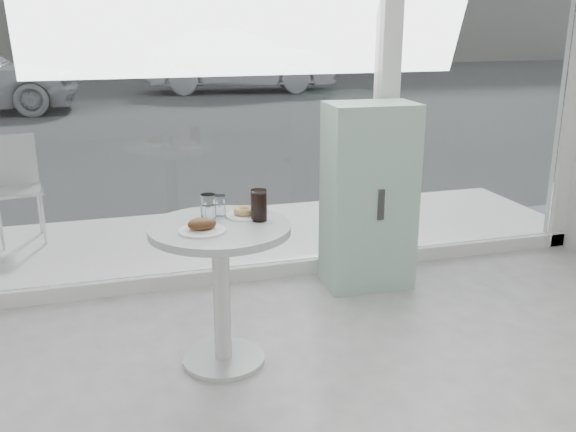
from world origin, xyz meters
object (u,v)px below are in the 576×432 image
object	(u,v)px
water_tumbler_a	(208,208)
cola_glass	(259,206)
patio_chair	(16,182)
plate_fritter	(203,226)
plate_donut	(244,213)
mint_cabinet	(369,197)
car_silver	(239,61)
main_table	(221,266)
water_tumbler_b	(219,207)

from	to	relation	value
water_tumbler_a	cola_glass	size ratio (longest dim) A/B	0.80
patio_chair	cola_glass	size ratio (longest dim) A/B	5.19
plate_fritter	plate_donut	distance (m)	0.31
mint_cabinet	plate_fritter	bearing A→B (deg)	-142.46
car_silver	plate_donut	xyz separation A→B (m)	(-2.82, -13.04, 0.02)
car_silver	cola_glass	bearing A→B (deg)	175.98
plate_fritter	cola_glass	distance (m)	0.33
patio_chair	cola_glass	distance (m)	2.71
main_table	patio_chair	distance (m)	2.61
plate_fritter	main_table	bearing A→B (deg)	40.35
main_table	plate_donut	bearing A→B (deg)	33.77
plate_donut	water_tumbler_a	distance (m)	0.19
water_tumbler_a	water_tumbler_b	world-z (taller)	water_tumbler_a
main_table	cola_glass	world-z (taller)	cola_glass
plate_fritter	water_tumbler_b	distance (m)	0.28
mint_cabinet	water_tumbler_a	xyz separation A→B (m)	(-1.18, -0.66, 0.20)
mint_cabinet	plate_donut	world-z (taller)	mint_cabinet
main_table	plate_fritter	size ratio (longest dim) A/B	3.34
car_silver	plate_donut	world-z (taller)	car_silver
plate_donut	cola_glass	bearing A→B (deg)	-54.58
plate_fritter	plate_donut	xyz separation A→B (m)	(0.25, 0.18, -0.01)
patio_chair	car_silver	world-z (taller)	car_silver
main_table	plate_fritter	bearing A→B (deg)	-139.65
mint_cabinet	cola_glass	xyz separation A→B (m)	(-0.94, -0.76, 0.22)
mint_cabinet	water_tumbler_a	distance (m)	1.37
main_table	car_silver	bearing A→B (deg)	77.26
cola_glass	patio_chair	bearing A→B (deg)	121.71
car_silver	plate_fritter	xyz separation A→B (m)	(-3.07, -13.22, 0.03)
cola_glass	plate_donut	bearing A→B (deg)	125.42
car_silver	patio_chair	bearing A→B (deg)	166.76
main_table	mint_cabinet	distance (m)	1.39
plate_fritter	water_tumbler_a	bearing A→B (deg)	72.77
car_silver	cola_glass	size ratio (longest dim) A/B	28.76
car_silver	water_tumbler_a	distance (m)	13.36
cola_glass	main_table	bearing A→B (deg)	-174.63
main_table	patio_chair	bearing A→B (deg)	117.55
water_tumbler_a	plate_donut	bearing A→B (deg)	-6.26
patio_chair	water_tumbler_a	size ratio (longest dim) A/B	6.45
car_silver	plate_donut	bearing A→B (deg)	175.66
patio_chair	plate_fritter	distance (m)	2.65
patio_chair	plate_donut	size ratio (longest dim) A/B	4.32
patio_chair	water_tumbler_a	distance (m)	2.50
mint_cabinet	car_silver	xyz separation A→B (m)	(1.82, 12.36, 0.14)
patio_chair	water_tumbler_a	bearing A→B (deg)	-71.26
main_table	mint_cabinet	size ratio (longest dim) A/B	0.62
plate_donut	patio_chair	bearing A→B (deg)	121.57
plate_fritter	patio_chair	bearing A→B (deg)	114.88
car_silver	mint_cabinet	bearing A→B (deg)	179.49
mint_cabinet	water_tumbler_b	distance (m)	1.29
patio_chair	car_silver	xyz separation A→B (m)	(4.18, 10.82, 0.24)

